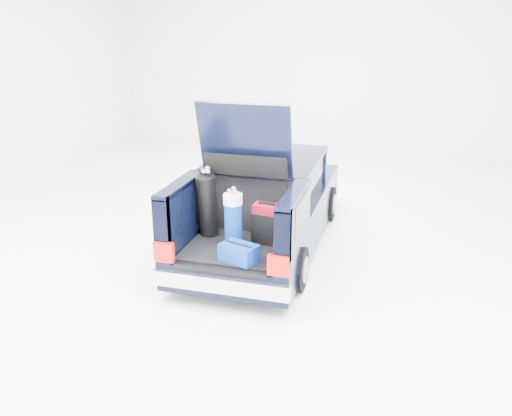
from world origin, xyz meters
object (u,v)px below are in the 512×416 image
(black_golf_bag, at_px, (207,205))
(blue_golf_bag, at_px, (233,220))
(red_suitcase, at_px, (267,224))
(blue_duffel, at_px, (239,253))
(car, at_px, (266,204))

(black_golf_bag, relative_size, blue_golf_bag, 1.17)
(red_suitcase, relative_size, blue_golf_bag, 0.69)
(blue_golf_bag, bearing_deg, red_suitcase, 30.21)
(red_suitcase, xyz_separation_m, blue_golf_bag, (-0.39, -0.26, 0.11))
(blue_golf_bag, bearing_deg, blue_duffel, -66.30)
(black_golf_bag, bearing_deg, blue_duffel, -36.50)
(black_golf_bag, distance_m, blue_duffel, 1.02)
(red_suitcase, distance_m, blue_duffel, 0.69)
(blue_golf_bag, bearing_deg, black_golf_bag, 143.76)
(red_suitcase, xyz_separation_m, black_golf_bag, (-0.86, 0.05, 0.17))
(black_golf_bag, height_order, blue_duffel, black_golf_bag)
(red_suitcase, distance_m, blue_golf_bag, 0.48)
(red_suitcase, height_order, blue_golf_bag, blue_golf_bag)
(car, relative_size, red_suitcase, 7.97)
(car, relative_size, blue_golf_bag, 5.51)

